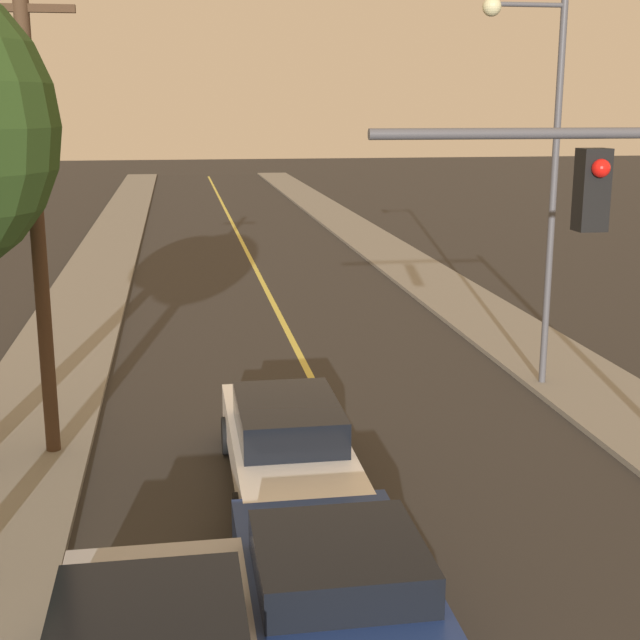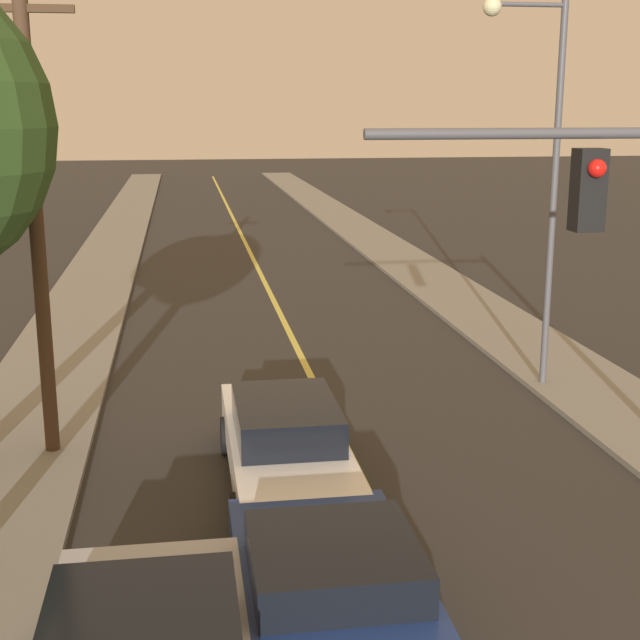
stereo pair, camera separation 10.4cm
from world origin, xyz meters
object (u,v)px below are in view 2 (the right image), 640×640
object	(u,v)px
car_near_lane_second	(285,443)
streetlamp_right	(539,148)
car_near_lane_front	(332,591)
utility_pole_left	(36,213)

from	to	relation	value
car_near_lane_second	streetlamp_right	world-z (taller)	streetlamp_right
car_near_lane_second	car_near_lane_front	bearing A→B (deg)	-90.00
car_near_lane_second	utility_pole_left	world-z (taller)	utility_pole_left
streetlamp_right	car_near_lane_front	bearing A→B (deg)	-123.03
car_near_lane_front	utility_pole_left	distance (m)	8.07
car_near_lane_front	streetlamp_right	xyz separation A→B (m)	(5.60, 8.62, 4.27)
car_near_lane_front	utility_pole_left	world-z (taller)	utility_pole_left
streetlamp_right	utility_pole_left	distance (m)	9.69
car_near_lane_front	streetlamp_right	distance (m)	11.13
car_near_lane_front	utility_pole_left	bearing A→B (deg)	120.93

